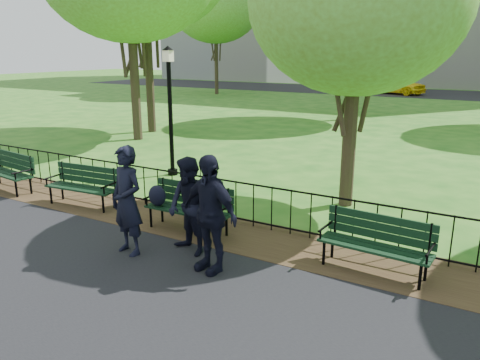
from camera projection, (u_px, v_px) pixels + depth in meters
The scene contains 15 objects.
ground at pixel (166, 258), 7.94m from camera, with size 120.00×120.00×0.00m, color #22621A.
dirt_strip at pixel (214, 229), 9.19m from camera, with size 60.00×1.60×0.01m, color #332315.
far_street at pixel (444, 94), 37.14m from camera, with size 70.00×9.00×0.01m, color black.
iron_fence at pixel (227, 199), 9.47m from camera, with size 24.06×0.06×1.00m.
park_bench_main at pixel (178, 200), 9.04m from camera, with size 1.77×0.56×1.00m.
park_bench_left_a at pixel (84, 181), 10.49m from camera, with size 1.78×0.69×0.98m.
park_bench_left_b at pixel (10, 167), 11.67m from camera, with size 1.85×0.77×1.02m.
park_bench_right_a at pixel (377, 238), 7.33m from camera, with size 1.78×0.66×0.99m.
lamppost at pixel (170, 107), 12.73m from camera, with size 0.32×0.32×3.51m.
tree_near_e at pixel (358, 1), 9.50m from camera, with size 4.51×4.51×6.29m.
tree_far_w at pixel (216, 3), 35.55m from camera, with size 7.07×7.07×9.85m.
person_left at pixel (127, 201), 7.88m from camera, with size 0.69×0.45×1.88m, color black.
person_mid at pixel (189, 206), 7.90m from camera, with size 0.82×0.43×1.69m, color black.
person_right at pixel (209, 214), 7.25m from camera, with size 1.11×0.45×1.89m, color black.
taxi at pixel (396, 84), 37.09m from camera, with size 1.85×4.61×1.57m, color yellow.
Camera 1 is at (4.73, -5.69, 3.41)m, focal length 35.00 mm.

